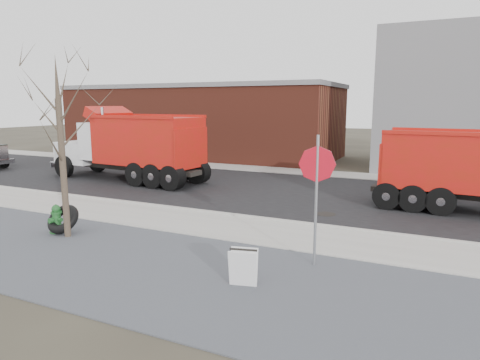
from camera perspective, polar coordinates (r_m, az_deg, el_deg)
The scene contains 13 objects.
ground at distance 13.63m, azimuth -4.43°, elevation -6.35°, with size 120.00×120.00×0.00m, color #383328.
gravel_verge at distance 10.88m, azimuth -13.73°, elevation -10.83°, with size 60.00×5.00×0.03m, color slate.
sidewalk at distance 13.83m, azimuth -3.91°, elevation -5.97°, with size 60.00×2.50×0.06m, color #9E9B93.
curb at distance 14.93m, azimuth -1.48°, elevation -4.64°, with size 60.00×0.15×0.11m, color #9E9B93.
road at distance 19.19m, azimuth 4.90°, elevation -1.50°, with size 60.00×9.40×0.02m, color black.
far_sidewalk at distance 24.53m, azimuth 9.55°, elevation 0.97°, with size 60.00×2.00×0.06m, color #9E9B93.
building_brick at distance 32.82m, azimuth -5.03°, elevation 7.94°, with size 20.20×8.20×5.30m.
bare_tree at distance 13.07m, azimuth -22.89°, elevation 6.88°, with size 3.20×3.20×5.20m.
fire_hydrant at distance 14.06m, azimuth -23.26°, elevation -4.92°, with size 0.51×0.49×0.89m.
truck_tire at distance 13.96m, azimuth -22.52°, elevation -4.84°, with size 1.02×0.93×0.90m.
stop_sign at distance 10.13m, azimuth 10.20°, elevation 0.11°, with size 0.83×0.25×3.15m.
sandwich_board at distance 9.24m, azimuth 0.43°, elevation -11.56°, with size 0.66×0.50×0.82m.
dump_truck_red_b at distance 22.27m, azimuth -14.35°, elevation 4.68°, with size 8.84×3.19×3.69m.
Camera 1 is at (6.50, -11.35, 3.84)m, focal length 32.00 mm.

